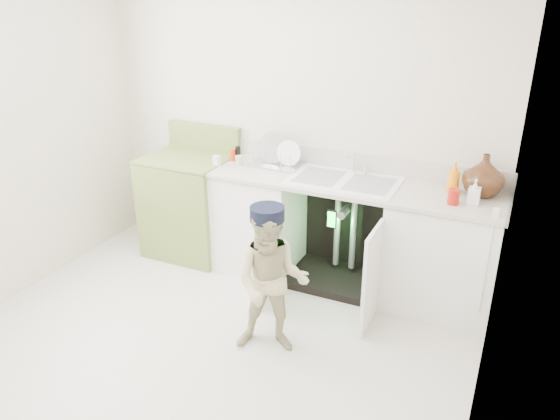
# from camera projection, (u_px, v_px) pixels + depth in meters

# --- Properties ---
(ground) EXTENTS (3.50, 3.50, 0.00)m
(ground) POSITION_uv_depth(u_px,v_px,m) (208.00, 344.00, 3.81)
(ground) COLOR #BBB4A4
(ground) RESTS_ON ground
(room_shell) EXTENTS (6.00, 5.50, 1.26)m
(room_shell) POSITION_uv_depth(u_px,v_px,m) (197.00, 176.00, 3.31)
(room_shell) COLOR beige
(room_shell) RESTS_ON ground
(counter_run) EXTENTS (2.44, 1.02, 1.21)m
(counter_run) POSITION_uv_depth(u_px,v_px,m) (345.00, 231.00, 4.41)
(counter_run) COLOR white
(counter_run) RESTS_ON ground
(avocado_stove) EXTENTS (0.73, 0.65, 1.14)m
(avocado_stove) POSITION_uv_depth(u_px,v_px,m) (191.00, 203.00, 4.95)
(avocado_stove) COLOR olive
(avocado_stove) RESTS_ON ground
(repair_worker) EXTENTS (0.60, 0.96, 1.05)m
(repair_worker) POSITION_uv_depth(u_px,v_px,m) (272.00, 281.00, 3.58)
(repair_worker) COLOR beige
(repair_worker) RESTS_ON ground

